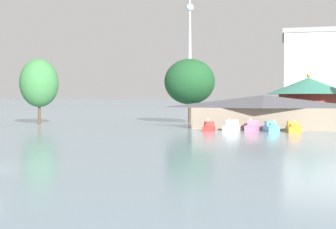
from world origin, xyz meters
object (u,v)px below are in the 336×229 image
pedal_boat_pink (252,127)px  green_roof_pavilion (308,97)px  pedal_boat_white (232,127)px  shoreline_tree_tall_left (39,83)px  shoreline_tree_mid (190,82)px  distant_broadcast_tower (190,24)px  pedal_boat_red (209,127)px  pedal_boat_cyan (271,127)px  boathouse (263,111)px  pedal_boat_orange (293,128)px

pedal_boat_pink → green_roof_pavilion: bearing=167.3°
pedal_boat_white → green_roof_pavilion: (10.42, 19.37, 3.84)m
pedal_boat_white → pedal_boat_pink: pedal_boat_white is taller
shoreline_tree_tall_left → green_roof_pavilion: bearing=14.5°
pedal_boat_pink → shoreline_tree_mid: shoreline_tree_mid is taller
pedal_boat_pink → shoreline_tree_mid: 20.44m
shoreline_tree_mid → distant_broadcast_tower: bearing=100.8°
pedal_boat_pink → shoreline_tree_mid: bearing=-133.8°
distant_broadcast_tower → shoreline_tree_tall_left: bearing=-83.3°
pedal_boat_red → distant_broadcast_tower: distant_broadcast_tower is taller
pedal_boat_red → green_roof_pavilion: size_ratio=0.19×
pedal_boat_cyan → green_roof_pavilion: size_ratio=0.23×
shoreline_tree_tall_left → shoreline_tree_mid: (22.86, 8.60, 0.31)m
shoreline_tree_mid → green_roof_pavilion: bearing=6.8°
pedal_boat_white → boathouse: size_ratio=0.13×
pedal_boat_white → shoreline_tree_tall_left: size_ratio=0.26×
pedal_boat_red → distant_broadcast_tower: 357.97m
pedal_boat_cyan → boathouse: 5.39m
green_roof_pavilion → shoreline_tree_mid: bearing=-173.2°
boathouse → shoreline_tree_mid: size_ratio=1.89×
pedal_boat_red → pedal_boat_white: size_ratio=0.96×
pedal_boat_pink → distant_broadcast_tower: bearing=-157.0°
pedal_boat_red → pedal_boat_white: pedal_boat_white is taller
pedal_boat_red → boathouse: boathouse is taller
pedal_boat_pink → pedal_boat_orange: size_ratio=0.92×
pedal_boat_cyan → boathouse: (-1.10, 4.91, 1.93)m
pedal_boat_orange → green_roof_pavilion: size_ratio=0.22×
pedal_boat_white → pedal_boat_pink: 2.83m
shoreline_tree_tall_left → pedal_boat_pink: bearing=-12.0°
pedal_boat_pink → pedal_boat_cyan: (2.31, -0.30, -0.05)m
green_roof_pavilion → pedal_boat_red: bearing=-124.2°
green_roof_pavilion → shoreline_tree_tall_left: (-41.98, -10.88, 2.21)m
pedal_boat_white → pedal_boat_cyan: bearing=112.8°
pedal_boat_cyan → shoreline_tree_mid: 22.03m
boathouse → shoreline_tree_tall_left: bearing=175.7°
boathouse → shoreline_tree_mid: shoreline_tree_mid is taller
pedal_boat_red → pedal_boat_pink: 5.62m
pedal_boat_red → shoreline_tree_tall_left: bearing=-107.4°
pedal_boat_white → pedal_boat_orange: 7.60m
pedal_boat_cyan → distant_broadcast_tower: bearing=173.7°
pedal_boat_pink → boathouse: size_ratio=0.14×
green_roof_pavilion → shoreline_tree_mid: 19.42m
pedal_boat_red → pedal_boat_cyan: bearing=98.2°
pedal_boat_cyan → pedal_boat_white: bearing=-97.7°
pedal_boat_pink → boathouse: bearing=176.1°
pedal_boat_cyan → shoreline_tree_tall_left: (-36.41, 7.54, 6.11)m
pedal_boat_orange → pedal_boat_white: bearing=-95.2°
pedal_boat_pink → distant_broadcast_tower: distant_broadcast_tower is taller
pedal_boat_white → pedal_boat_cyan: (4.85, 0.95, -0.07)m
pedal_boat_red → pedal_boat_orange: size_ratio=0.87×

